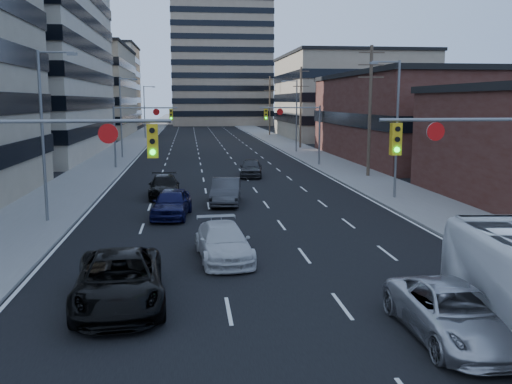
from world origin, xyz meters
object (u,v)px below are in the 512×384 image
at_px(black_pickup, 119,280).
at_px(silver_suv, 454,313).
at_px(white_van, 223,242).
at_px(sedan_blue, 172,203).

relative_size(black_pickup, silver_suv, 1.13).
xyz_separation_m(white_van, silver_suv, (5.76, -8.65, 0.01)).
bearing_deg(black_pickup, white_van, 49.36).
distance_m(black_pickup, sedan_blue, 13.93).
xyz_separation_m(silver_suv, sedan_blue, (-8.11, 17.54, 0.07)).
xyz_separation_m(white_van, sedan_blue, (-2.35, 8.89, 0.08)).
distance_m(white_van, silver_suv, 10.39).
height_order(silver_suv, sedan_blue, sedan_blue).
relative_size(black_pickup, white_van, 1.19).
distance_m(silver_suv, sedan_blue, 19.33).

